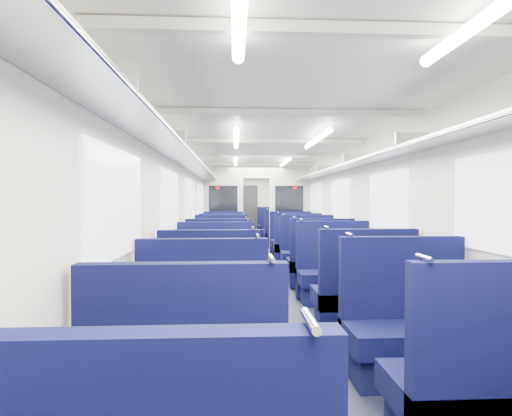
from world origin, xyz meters
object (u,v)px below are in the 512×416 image
seat_13 (320,265)px  seat_14 (222,255)px  seat_6 (201,341)px  seat_19 (291,243)px  bulkhead (256,207)px  seat_15 (308,256)px  seat_11 (335,276)px  seat_18 (224,243)px  seat_5 (489,397)px  seat_26 (228,228)px  seat_10 (216,280)px  seat_24 (228,229)px  seat_22 (227,232)px  seat_9 (363,299)px  end_door (249,210)px  seat_4 (187,403)px  seat_25 (274,230)px  seat_8 (210,302)px  seat_16 (223,249)px  seat_12 (219,266)px  seat_20 (226,235)px  seat_23 (277,232)px  seat_7 (408,334)px  seat_17 (297,247)px  seat_27 (271,227)px

seat_13 → seat_14: size_ratio=1.00×
seat_6 → seat_19: 7.15m
bulkhead → seat_15: 3.30m
seat_11 → seat_18: (-1.66, 4.40, 0.00)m
seat_5 → seat_11: bearing=90.0°
seat_11 → seat_26: bearing=99.6°
seat_10 → seat_24: (0.00, 9.08, 0.00)m
seat_22 → seat_26: same height
seat_6 → seat_11: size_ratio=1.00×
bulkhead → seat_24: size_ratio=2.40×
seat_9 → end_door: bearing=93.8°
seat_15 → seat_4: bearing=-106.5°
seat_4 → seat_25: 12.32m
seat_11 → seat_25: size_ratio=1.00×
seat_8 → seat_22: (0.00, 9.08, 0.00)m
seat_10 → seat_25: 9.07m
end_door → seat_18: 7.03m
seat_4 → seat_16: 6.78m
seat_14 → seat_22: 5.44m
seat_14 → seat_22: (0.00, 5.44, 0.00)m
seat_5 → end_door: bearing=93.2°
seat_6 → seat_25: (1.66, 11.26, 0.00)m
seat_4 → seat_5: bearing=-0.7°
seat_5 → seat_24: bearing=97.6°
seat_13 → seat_14: same height
seat_9 → seat_22: 9.19m
seat_14 → seat_19: bearing=51.9°
seat_24 → seat_12: bearing=-90.0°
seat_11 → seat_26: size_ratio=1.00×
seat_10 → seat_18: bearing=90.0°
seat_4 → seat_11: (1.66, 3.48, 0.00)m
seat_11 → seat_24: size_ratio=1.00×
seat_20 → seat_25: same height
seat_9 → seat_25: bearing=90.0°
seat_11 → seat_19: 4.42m
seat_8 → seat_14: bearing=90.0°
seat_11 → seat_16: (-1.66, 3.30, 0.00)m
seat_10 → seat_23: bearing=78.1°
seat_7 → seat_17: same height
seat_6 → seat_24: size_ratio=1.00×
seat_18 → seat_25: bearing=69.0°
seat_23 → seat_22: bearing=178.4°
seat_22 → seat_12: bearing=-90.0°
seat_8 → seat_27: 11.50m
seat_24 → seat_27: (1.66, 1.17, 0.00)m
seat_19 → seat_27: 5.63m
seat_20 → seat_25: 2.68m
seat_10 → seat_19: 4.91m
seat_4 → seat_27: 13.63m
seat_15 → seat_16: size_ratio=1.00×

